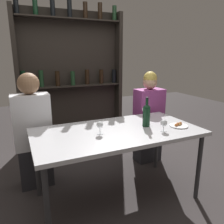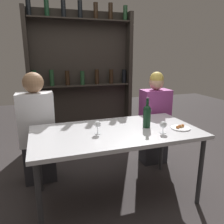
# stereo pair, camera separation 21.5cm
# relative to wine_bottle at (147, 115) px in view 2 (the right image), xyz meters

# --- Properties ---
(ground_plane) EXTENTS (10.00, 10.00, 0.00)m
(ground_plane) POSITION_rel_wine_bottle_xyz_m (-0.32, 0.01, -0.85)
(ground_plane) COLOR #332D2D
(dining_table) EXTENTS (1.58, 0.82, 0.73)m
(dining_table) POSITION_rel_wine_bottle_xyz_m (-0.32, 0.01, -0.18)
(dining_table) COLOR silver
(dining_table) RESTS_ON ground_plane
(wine_rack_wall) EXTENTS (1.67, 0.21, 2.20)m
(wine_rack_wall) POSITION_rel_wine_bottle_xyz_m (-0.32, 1.70, 0.28)
(wine_rack_wall) COLOR #28231E
(wine_rack_wall) RESTS_ON ground_plane
(wine_bottle) EXTENTS (0.07, 0.07, 0.30)m
(wine_bottle) POSITION_rel_wine_bottle_xyz_m (0.00, 0.00, 0.00)
(wine_bottle) COLOR black
(wine_bottle) RESTS_ON dining_table
(wine_glass_0) EXTENTS (0.07, 0.07, 0.13)m
(wine_glass_0) POSITION_rel_wine_bottle_xyz_m (0.16, 0.27, -0.03)
(wine_glass_0) COLOR silver
(wine_glass_0) RESTS_ON dining_table
(wine_glass_1) EXTENTS (0.06, 0.06, 0.11)m
(wine_glass_1) POSITION_rel_wine_bottle_xyz_m (0.07, -0.19, -0.05)
(wine_glass_1) COLOR silver
(wine_glass_1) RESTS_ON dining_table
(wine_glass_2) EXTENTS (0.06, 0.06, 0.12)m
(wine_glass_2) POSITION_rel_wine_bottle_xyz_m (-0.51, -0.02, -0.04)
(wine_glass_2) COLOR silver
(wine_glass_2) RESTS_ON dining_table
(food_plate_0) EXTENTS (0.18, 0.18, 0.04)m
(food_plate_0) POSITION_rel_wine_bottle_xyz_m (0.29, -0.14, -0.11)
(food_plate_0) COLOR white
(food_plate_0) RESTS_ON dining_table
(seated_person_left) EXTENTS (0.38, 0.22, 1.25)m
(seated_person_left) POSITION_rel_wine_bottle_xyz_m (-1.04, 0.59, -0.25)
(seated_person_left) COLOR #26262B
(seated_person_left) RESTS_ON ground_plane
(seated_person_right) EXTENTS (0.37, 0.22, 1.22)m
(seated_person_right) POSITION_rel_wine_bottle_xyz_m (0.43, 0.59, -0.27)
(seated_person_right) COLOR #26262B
(seated_person_right) RESTS_ON ground_plane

